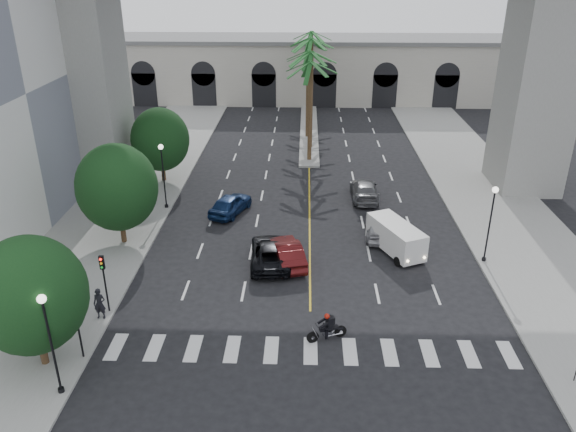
{
  "coord_description": "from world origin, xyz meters",
  "views": [
    {
      "loc": [
        -0.41,
        -24.6,
        18.13
      ],
      "look_at": [
        -1.39,
        6.0,
        4.09
      ],
      "focal_mm": 35.0,
      "sensor_mm": 36.0,
      "label": 1
    }
  ],
  "objects_px": {
    "lamp_post_left_far": "(163,171)",
    "pedestrian_a": "(100,304)",
    "motorcycle_rider": "(328,328)",
    "cargo_van": "(396,237)",
    "lamp_post_left_near": "(50,337)",
    "car_e": "(230,204)",
    "traffic_signal_far": "(104,274)",
    "car_c": "(271,252)",
    "pedestrian_b": "(41,290)",
    "traffic_signal_near": "(76,317)",
    "car_d": "(364,190)",
    "lamp_post_right": "(491,218)",
    "car_b": "(287,252)",
    "car_a": "(380,225)"
  },
  "relations": [
    {
      "from": "traffic_signal_far",
      "to": "car_b",
      "type": "xyz_separation_m",
      "value": [
        9.8,
        6.03,
        -1.72
      ]
    },
    {
      "from": "car_e",
      "to": "car_c",
      "type": "bearing_deg",
      "value": 135.21
    },
    {
      "from": "cargo_van",
      "to": "lamp_post_left_near",
      "type": "bearing_deg",
      "value": -164.7
    },
    {
      "from": "lamp_post_left_far",
      "to": "pedestrian_a",
      "type": "height_order",
      "value": "lamp_post_left_far"
    },
    {
      "from": "pedestrian_b",
      "to": "lamp_post_left_far",
      "type": "bearing_deg",
      "value": 74.72
    },
    {
      "from": "pedestrian_a",
      "to": "car_e",
      "type": "bearing_deg",
      "value": 71.05
    },
    {
      "from": "car_c",
      "to": "lamp_post_left_near",
      "type": "bearing_deg",
      "value": 51.15
    },
    {
      "from": "car_a",
      "to": "car_c",
      "type": "relative_size",
      "value": 0.89
    },
    {
      "from": "lamp_post_left_far",
      "to": "car_d",
      "type": "relative_size",
      "value": 1.02
    },
    {
      "from": "traffic_signal_near",
      "to": "car_d",
      "type": "relative_size",
      "value": 0.69
    },
    {
      "from": "traffic_signal_near",
      "to": "cargo_van",
      "type": "xyz_separation_m",
      "value": [
        17.08,
        11.77,
        -1.36
      ]
    },
    {
      "from": "car_d",
      "to": "traffic_signal_near",
      "type": "bearing_deg",
      "value": 53.04
    },
    {
      "from": "car_d",
      "to": "pedestrian_b",
      "type": "height_order",
      "value": "pedestrian_b"
    },
    {
      "from": "lamp_post_left_near",
      "to": "cargo_van",
      "type": "xyz_separation_m",
      "value": [
        17.18,
        14.27,
        -2.07
      ]
    },
    {
      "from": "car_c",
      "to": "pedestrian_b",
      "type": "bearing_deg",
      "value": 19.0
    },
    {
      "from": "pedestrian_a",
      "to": "lamp_post_left_far",
      "type": "bearing_deg",
      "value": 90.82
    },
    {
      "from": "lamp_post_right",
      "to": "motorcycle_rider",
      "type": "relative_size",
      "value": 2.53
    },
    {
      "from": "lamp_post_left_near",
      "to": "lamp_post_right",
      "type": "height_order",
      "value": "same"
    },
    {
      "from": "traffic_signal_near",
      "to": "cargo_van",
      "type": "distance_m",
      "value": 20.79
    },
    {
      "from": "car_d",
      "to": "car_e",
      "type": "distance_m",
      "value": 11.22
    },
    {
      "from": "motorcycle_rider",
      "to": "traffic_signal_far",
      "type": "bearing_deg",
      "value": 150.04
    },
    {
      "from": "lamp_post_right",
      "to": "pedestrian_a",
      "type": "distance_m",
      "value": 24.1
    },
    {
      "from": "pedestrian_a",
      "to": "pedestrian_b",
      "type": "height_order",
      "value": "pedestrian_a"
    },
    {
      "from": "traffic_signal_far",
      "to": "car_c",
      "type": "xyz_separation_m",
      "value": [
        8.74,
        6.05,
        -1.75
      ]
    },
    {
      "from": "traffic_signal_near",
      "to": "car_b",
      "type": "distance_m",
      "value": 14.13
    },
    {
      "from": "lamp_post_left_near",
      "to": "motorcycle_rider",
      "type": "distance_m",
      "value": 13.33
    },
    {
      "from": "car_a",
      "to": "car_d",
      "type": "height_order",
      "value": "car_a"
    },
    {
      "from": "car_c",
      "to": "car_e",
      "type": "distance_m",
      "value": 8.56
    },
    {
      "from": "car_b",
      "to": "car_d",
      "type": "relative_size",
      "value": 0.91
    },
    {
      "from": "car_a",
      "to": "pedestrian_b",
      "type": "height_order",
      "value": "pedestrian_b"
    },
    {
      "from": "car_c",
      "to": "car_d",
      "type": "relative_size",
      "value": 1.05
    },
    {
      "from": "car_c",
      "to": "car_e",
      "type": "height_order",
      "value": "car_e"
    },
    {
      "from": "lamp_post_left_near",
      "to": "car_e",
      "type": "xyz_separation_m",
      "value": [
        5.22,
        20.3,
        -2.43
      ]
    },
    {
      "from": "traffic_signal_near",
      "to": "lamp_post_left_far",
      "type": "bearing_deg",
      "value": 90.31
    },
    {
      "from": "car_d",
      "to": "cargo_van",
      "type": "height_order",
      "value": "cargo_van"
    },
    {
      "from": "lamp_post_left_near",
      "to": "lamp_post_right",
      "type": "xyz_separation_m",
      "value": [
        22.8,
        13.0,
        0.0
      ]
    },
    {
      "from": "lamp_post_left_near",
      "to": "motorcycle_rider",
      "type": "height_order",
      "value": "lamp_post_left_near"
    },
    {
      "from": "traffic_signal_far",
      "to": "cargo_van",
      "type": "relative_size",
      "value": 0.71
    },
    {
      "from": "lamp_post_right",
      "to": "pedestrian_a",
      "type": "relative_size",
      "value": 2.95
    },
    {
      "from": "lamp_post_left_far",
      "to": "car_c",
      "type": "height_order",
      "value": "lamp_post_left_far"
    },
    {
      "from": "car_b",
      "to": "cargo_van",
      "type": "relative_size",
      "value": 0.92
    },
    {
      "from": "lamp_post_right",
      "to": "traffic_signal_near",
      "type": "height_order",
      "value": "lamp_post_right"
    },
    {
      "from": "car_b",
      "to": "lamp_post_right",
      "type": "bearing_deg",
      "value": 167.55
    },
    {
      "from": "lamp_post_left_near",
      "to": "pedestrian_b",
      "type": "height_order",
      "value": "lamp_post_left_near"
    },
    {
      "from": "car_b",
      "to": "car_e",
      "type": "xyz_separation_m",
      "value": [
        -4.68,
        7.78,
        0.01
      ]
    },
    {
      "from": "cargo_van",
      "to": "lamp_post_left_far",
      "type": "bearing_deg",
      "value": 134.21
    },
    {
      "from": "motorcycle_rider",
      "to": "cargo_van",
      "type": "height_order",
      "value": "cargo_van"
    },
    {
      "from": "motorcycle_rider",
      "to": "car_a",
      "type": "relative_size",
      "value": 0.43
    },
    {
      "from": "lamp_post_left_near",
      "to": "car_b",
      "type": "xyz_separation_m",
      "value": [
        9.9,
        12.53,
        -2.44
      ]
    },
    {
      "from": "lamp_post_left_far",
      "to": "pedestrian_b",
      "type": "xyz_separation_m",
      "value": [
        -3.94,
        -13.8,
        -2.27
      ]
    }
  ]
}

